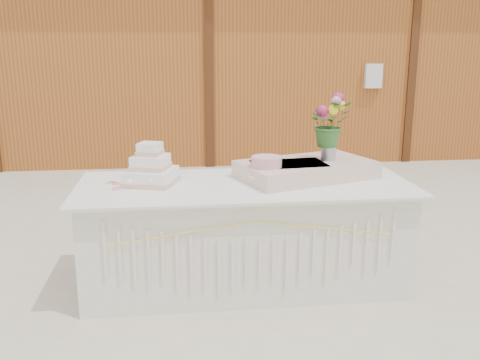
# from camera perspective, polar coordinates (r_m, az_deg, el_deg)

# --- Properties ---
(ground) EXTENTS (80.00, 80.00, 0.00)m
(ground) POSITION_cam_1_polar(r_m,az_deg,el_deg) (4.11, 0.50, -10.82)
(ground) COLOR beige
(ground) RESTS_ON ground
(barn) EXTENTS (12.60, 4.60, 3.30)m
(barn) POSITION_cam_1_polar(r_m,az_deg,el_deg) (9.70, -4.16, 13.79)
(barn) COLOR #A35522
(barn) RESTS_ON ground
(cake_table) EXTENTS (2.40, 1.00, 0.77)m
(cake_table) POSITION_cam_1_polar(r_m,az_deg,el_deg) (3.95, 0.52, -5.76)
(cake_table) COLOR white
(cake_table) RESTS_ON ground
(wedding_cake) EXTENTS (0.42, 0.42, 0.30)m
(wedding_cake) POSITION_cam_1_polar(r_m,az_deg,el_deg) (3.86, -9.49, 1.05)
(wedding_cake) COLOR white
(wedding_cake) RESTS_ON cake_table
(pink_cake_stand) EXTENTS (0.28, 0.28, 0.20)m
(pink_cake_stand) POSITION_cam_1_polar(r_m,az_deg,el_deg) (3.81, 2.84, 1.22)
(pink_cake_stand) COLOR white
(pink_cake_stand) RESTS_ON cake_table
(satin_runner) EXTENTS (1.11, 0.85, 0.12)m
(satin_runner) POSITION_cam_1_polar(r_m,az_deg,el_deg) (4.04, 7.07, 1.13)
(satin_runner) COLOR beige
(satin_runner) RESTS_ON cake_table
(flower_vase) EXTENTS (0.11, 0.11, 0.15)m
(flower_vase) POSITION_cam_1_polar(r_m,az_deg,el_deg) (4.07, 9.43, 3.16)
(flower_vase) COLOR #B3B3B8
(flower_vase) RESTS_ON satin_runner
(bouquet) EXTENTS (0.31, 0.27, 0.34)m
(bouquet) POSITION_cam_1_polar(r_m,az_deg,el_deg) (4.03, 9.57, 6.64)
(bouquet) COLOR #326528
(bouquet) RESTS_ON flower_vase
(loose_flowers) EXTENTS (0.17, 0.34, 0.02)m
(loose_flowers) POSITION_cam_1_polar(r_m,az_deg,el_deg) (3.94, -13.68, -0.27)
(loose_flowers) COLOR pink
(loose_flowers) RESTS_ON cake_table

